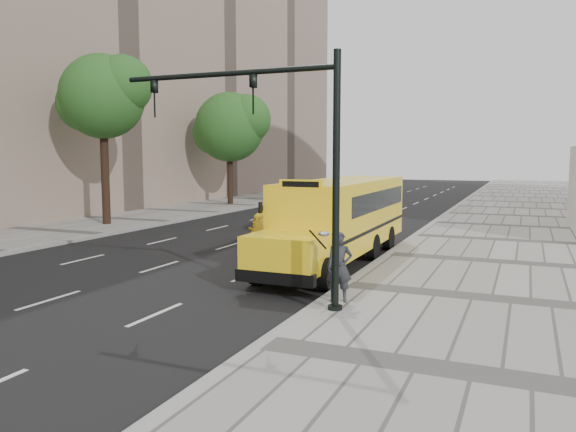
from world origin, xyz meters
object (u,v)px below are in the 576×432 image
at_px(taxi_far, 288,214).
at_px(traffic_signal, 282,148).
at_px(tree_b, 104,96).
at_px(school_bus, 342,213).
at_px(tree_c, 231,126).
at_px(pedestrian, 339,267).
at_px(taxi_near, 272,233).

height_order(taxi_far, traffic_signal, traffic_signal).
bearing_deg(tree_b, school_bus, -16.47).
bearing_deg(taxi_far, tree_c, 139.55).
height_order(school_bus, pedestrian, school_bus).
relative_size(tree_b, traffic_signal, 1.46).
distance_m(tree_c, traffic_signal, 30.00).
xyz_separation_m(tree_b, pedestrian, (16.88, -10.78, -6.04)).
height_order(tree_b, taxi_far, tree_b).
height_order(tree_b, tree_c, tree_b).
height_order(taxi_near, traffic_signal, traffic_signal).
xyz_separation_m(tree_b, school_bus, (14.91, -4.41, -5.34)).
bearing_deg(taxi_near, school_bus, -32.00).
height_order(school_bus, traffic_signal, traffic_signal).
bearing_deg(tree_b, traffic_signal, -36.44).
bearing_deg(school_bus, tree_c, 128.93).
bearing_deg(school_bus, tree_b, 163.53).
bearing_deg(tree_b, pedestrian, -32.57).
bearing_deg(traffic_signal, school_bus, 95.56).
relative_size(tree_c, taxi_far, 1.96).
bearing_deg(tree_b, tree_c, 89.94).
height_order(tree_b, traffic_signal, tree_b).
bearing_deg(traffic_signal, tree_b, 143.56).
bearing_deg(tree_c, tree_b, -90.06).
height_order(pedestrian, traffic_signal, traffic_signal).
xyz_separation_m(school_bus, taxi_near, (-3.29, 0.84, -1.01)).
bearing_deg(taxi_near, taxi_far, 90.35).
xyz_separation_m(tree_b, taxi_near, (11.63, -3.57, -6.35)).
xyz_separation_m(tree_c, taxi_near, (11.61, -17.60, -5.37)).
bearing_deg(taxi_near, traffic_signal, -81.08).
distance_m(tree_b, taxi_near, 13.72).
distance_m(school_bus, traffic_signal, 7.51).
bearing_deg(school_bus, taxi_far, 125.35).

